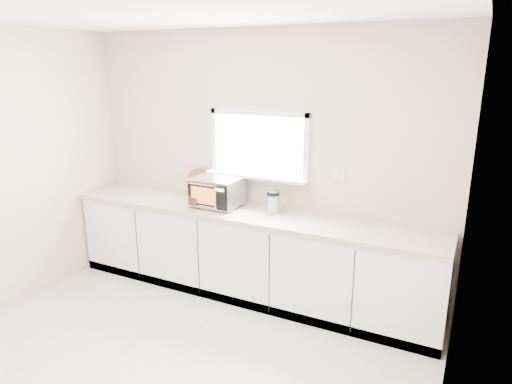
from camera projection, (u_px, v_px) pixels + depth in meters
The scene contains 7 objects.
back_wall at pixel (259, 162), 4.74m from camera, with size 4.00×0.17×2.70m.
cabinets at pixel (247, 255), 4.73m from camera, with size 3.92×0.60×0.88m, color white.
countertop at pixel (246, 213), 4.60m from camera, with size 3.92×0.64×0.04m, color #C3B2A1.
microwave at pixel (217, 191), 4.71m from camera, with size 0.48×0.41×0.31m.
knife_block at pixel (198, 195), 4.70m from camera, with size 0.10×0.21×0.30m.
cutting_board at pixel (199, 182), 5.08m from camera, with size 0.32×0.32×0.02m, color #935F38.
coffee_grinder at pixel (273, 202), 4.50m from camera, with size 0.16×0.16×0.23m.
Camera 1 is at (2.05, -2.17, 2.35)m, focal length 32.00 mm.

